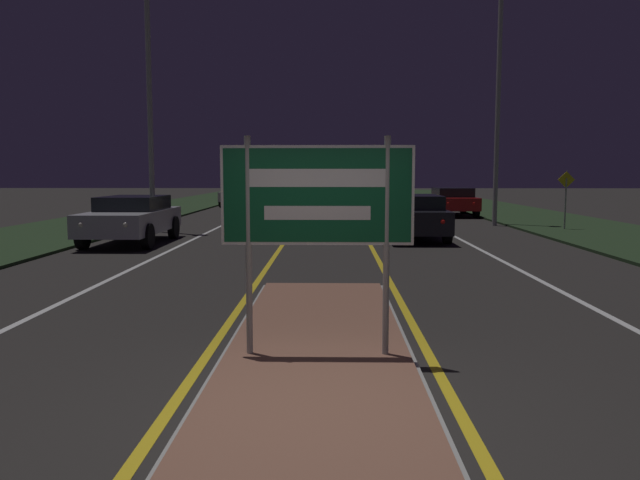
{
  "coord_description": "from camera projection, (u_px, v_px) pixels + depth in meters",
  "views": [
    {
      "loc": [
        0.16,
        -5.11,
        2.08
      ],
      "look_at": [
        0.0,
        3.09,
        1.2
      ],
      "focal_mm": 35.0,
      "sensor_mm": 36.0,
      "label": 1
    }
  ],
  "objects": [
    {
      "name": "warning_sign",
      "position": [
        566.0,
        194.0,
        22.23
      ],
      "size": [
        0.6,
        0.06,
        2.06
      ],
      "color": "#9E9E99",
      "rests_on": "verge_right"
    },
    {
      "name": "lane_line_white_right",
      "position": [
        415.0,
        216.0,
        30.08
      ],
      "size": [
        0.12,
        70.0,
        0.01
      ],
      "color": "silver",
      "rests_on": "ground_plane"
    },
    {
      "name": "verge_right",
      "position": [
        564.0,
        224.0,
        25.01
      ],
      "size": [
        5.0,
        100.0,
        0.08
      ],
      "color": "#23381E",
      "rests_on": "ground_plane"
    },
    {
      "name": "centre_line_yellow_left",
      "position": [
        302.0,
        216.0,
        30.18
      ],
      "size": [
        0.12,
        70.0,
        0.01
      ],
      "color": "gold",
      "rests_on": "ground_plane"
    },
    {
      "name": "car_receding_1",
      "position": [
        451.0,
        200.0,
        30.34
      ],
      "size": [
        2.02,
        4.71,
        1.37
      ],
      "color": "maroon",
      "rests_on": "ground_plane"
    },
    {
      "name": "verge_left",
      "position": [
        95.0,
        223.0,
        25.36
      ],
      "size": [
        5.0,
        100.0,
        0.08
      ],
      "color": "#23381E",
      "rests_on": "ground_plane"
    },
    {
      "name": "car_approaching_2",
      "position": [
        239.0,
        194.0,
        39.59
      ],
      "size": [
        2.02,
        4.7,
        1.34
      ],
      "color": "silver",
      "rests_on": "ground_plane"
    },
    {
      "name": "centre_line_yellow_right",
      "position": [
        355.0,
        216.0,
        30.14
      ],
      "size": [
        0.12,
        70.0,
        0.01
      ],
      "color": "gold",
      "rests_on": "ground_plane"
    },
    {
      "name": "streetlight_left_near",
      "position": [
        148.0,
        41.0,
        21.5
      ],
      "size": [
        0.54,
        0.54,
        10.25
      ],
      "color": "#9E9E99",
      "rests_on": "ground_plane"
    },
    {
      "name": "median_island",
      "position": [
        317.0,
        358.0,
        6.88
      ],
      "size": [
        2.17,
        8.93,
        0.1
      ],
      "color": "#999993",
      "rests_on": "ground_plane"
    },
    {
      "name": "car_receding_0",
      "position": [
        413.0,
        215.0,
        19.71
      ],
      "size": [
        1.92,
        4.78,
        1.39
      ],
      "color": "black",
      "rests_on": "ground_plane"
    },
    {
      "name": "lane_line_white_left",
      "position": [
        242.0,
        216.0,
        30.24
      ],
      "size": [
        0.12,
        70.0,
        0.01
      ],
      "color": "silver",
      "rests_on": "ground_plane"
    },
    {
      "name": "car_approaching_1",
      "position": [
        271.0,
        199.0,
        31.04
      ],
      "size": [
        1.92,
        4.48,
        1.48
      ],
      "color": "#4C514C",
      "rests_on": "ground_plane"
    },
    {
      "name": "edge_line_white_left",
      "position": [
        181.0,
        216.0,
        30.29
      ],
      "size": [
        0.1,
        70.0,
        0.01
      ],
      "color": "silver",
      "rests_on": "ground_plane"
    },
    {
      "name": "car_approaching_0",
      "position": [
        132.0,
        218.0,
        18.41
      ],
      "size": [
        2.01,
        4.58,
        1.39
      ],
      "color": "#B7B7BC",
      "rests_on": "ground_plane"
    },
    {
      "name": "ground_plane",
      "position": [
        313.0,
        418.0,
        5.31
      ],
      "size": [
        160.0,
        160.0,
        0.0
      ],
      "primitive_type": "plane",
      "color": "#282623"
    },
    {
      "name": "edge_line_white_right",
      "position": [
        478.0,
        216.0,
        30.02
      ],
      "size": [
        0.1,
        70.0,
        0.01
      ],
      "color": "silver",
      "rests_on": "ground_plane"
    },
    {
      "name": "streetlight_right_near",
      "position": [
        499.0,
        63.0,
        23.98
      ],
      "size": [
        0.49,
        0.49,
        10.17
      ],
      "color": "#9E9E99",
      "rests_on": "ground_plane"
    },
    {
      "name": "highway_sign",
      "position": [
        317.0,
        204.0,
        6.69
      ],
      "size": [
        2.08,
        0.07,
        2.38
      ],
      "color": "#9E9E99",
      "rests_on": "median_island"
    }
  ]
}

